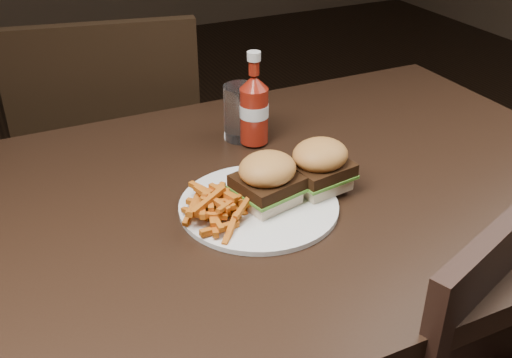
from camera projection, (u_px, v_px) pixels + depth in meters
name	position (u px, v px, depth m)	size (l,w,h in m)	color
dining_table	(286.00, 194.00, 1.06)	(1.20, 0.80, 0.04)	black
chair_far	(117.00, 174.00, 1.72)	(0.46, 0.46, 0.04)	black
plate	(259.00, 206.00, 0.98)	(0.26, 0.26, 0.01)	white
sandwich_half_a	(267.00, 196.00, 0.97)	(0.09, 0.08, 0.02)	beige
sandwich_half_b	(319.00, 181.00, 1.01)	(0.09, 0.08, 0.02)	#FCE3B8
fries_pile	(225.00, 201.00, 0.94)	(0.11, 0.11, 0.05)	#AD3F00
ketchup_bottle	(254.00, 115.00, 1.15)	(0.05, 0.05, 0.11)	maroon
tumbler	(241.00, 112.00, 1.17)	(0.07, 0.07, 0.11)	white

